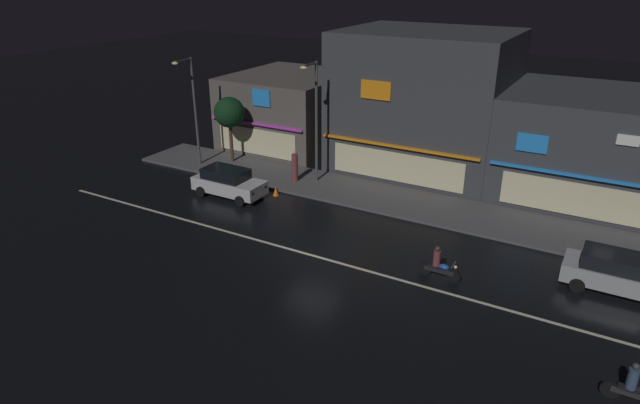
{
  "coord_description": "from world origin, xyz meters",
  "views": [
    {
      "loc": [
        11.55,
        -19.49,
        12.52
      ],
      "look_at": [
        -1.37,
        3.09,
        1.28
      ],
      "focal_mm": 30.98,
      "sensor_mm": 36.0,
      "label": 1
    }
  ],
  "objects_px": {
    "streetlamp_mid": "(315,113)",
    "motorcycle_lead": "(634,388)",
    "traffic_cone": "(276,191)",
    "parked_car_trailing": "(228,182)",
    "motorcycle_following": "(438,265)",
    "pedestrian_on_sidewalk": "(295,167)",
    "parked_car_near_kerb": "(618,273)",
    "streetlamp_west": "(192,103)"
  },
  "relations": [
    {
      "from": "parked_car_near_kerb",
      "to": "motorcycle_following",
      "type": "relative_size",
      "value": 2.26
    },
    {
      "from": "streetlamp_mid",
      "to": "parked_car_near_kerb",
      "type": "relative_size",
      "value": 1.7
    },
    {
      "from": "streetlamp_mid",
      "to": "motorcycle_lead",
      "type": "xyz_separation_m",
      "value": [
        17.89,
        -11.3,
        -3.8
      ]
    },
    {
      "from": "motorcycle_following",
      "to": "parked_car_trailing",
      "type": "bearing_deg",
      "value": 161.07
    },
    {
      "from": "motorcycle_lead",
      "to": "motorcycle_following",
      "type": "height_order",
      "value": "same"
    },
    {
      "from": "parked_car_near_kerb",
      "to": "parked_car_trailing",
      "type": "bearing_deg",
      "value": 179.54
    },
    {
      "from": "pedestrian_on_sidewalk",
      "to": "streetlamp_west",
      "type": "bearing_deg",
      "value": -173.93
    },
    {
      "from": "motorcycle_lead",
      "to": "traffic_cone",
      "type": "height_order",
      "value": "motorcycle_lead"
    },
    {
      "from": "streetlamp_mid",
      "to": "motorcycle_lead",
      "type": "relative_size",
      "value": 3.84
    },
    {
      "from": "traffic_cone",
      "to": "streetlamp_mid",
      "type": "bearing_deg",
      "value": 70.02
    },
    {
      "from": "streetlamp_west",
      "to": "motorcycle_following",
      "type": "relative_size",
      "value": 3.7
    },
    {
      "from": "parked_car_trailing",
      "to": "motorcycle_lead",
      "type": "bearing_deg",
      "value": 161.58
    },
    {
      "from": "pedestrian_on_sidewalk",
      "to": "motorcycle_following",
      "type": "relative_size",
      "value": 1.02
    },
    {
      "from": "motorcycle_lead",
      "to": "motorcycle_following",
      "type": "relative_size",
      "value": 1.0
    },
    {
      "from": "streetlamp_mid",
      "to": "motorcycle_lead",
      "type": "height_order",
      "value": "streetlamp_mid"
    },
    {
      "from": "pedestrian_on_sidewalk",
      "to": "traffic_cone",
      "type": "bearing_deg",
      "value": -86.48
    },
    {
      "from": "pedestrian_on_sidewalk",
      "to": "traffic_cone",
      "type": "relative_size",
      "value": 3.53
    },
    {
      "from": "pedestrian_on_sidewalk",
      "to": "parked_car_trailing",
      "type": "distance_m",
      "value": 4.33
    },
    {
      "from": "motorcycle_following",
      "to": "motorcycle_lead",
      "type": "bearing_deg",
      "value": -36.31
    },
    {
      "from": "streetlamp_mid",
      "to": "streetlamp_west",
      "type": "bearing_deg",
      "value": -172.15
    },
    {
      "from": "streetlamp_west",
      "to": "motorcycle_following",
      "type": "distance_m",
      "value": 19.95
    },
    {
      "from": "motorcycle_following",
      "to": "pedestrian_on_sidewalk",
      "type": "bearing_deg",
      "value": 142.96
    },
    {
      "from": "streetlamp_mid",
      "to": "traffic_cone",
      "type": "xyz_separation_m",
      "value": [
        -1.02,
        -2.8,
        -4.16
      ]
    },
    {
      "from": "parked_car_near_kerb",
      "to": "motorcycle_following",
      "type": "xyz_separation_m",
      "value": [
        -6.72,
        -2.67,
        -0.24
      ]
    },
    {
      "from": "parked_car_trailing",
      "to": "traffic_cone",
      "type": "height_order",
      "value": "parked_car_trailing"
    },
    {
      "from": "parked_car_near_kerb",
      "to": "motorcycle_lead",
      "type": "distance_m",
      "value": 6.97
    },
    {
      "from": "motorcycle_lead",
      "to": "traffic_cone",
      "type": "relative_size",
      "value": 3.45
    },
    {
      "from": "streetlamp_mid",
      "to": "traffic_cone",
      "type": "height_order",
      "value": "streetlamp_mid"
    },
    {
      "from": "parked_car_trailing",
      "to": "motorcycle_following",
      "type": "relative_size",
      "value": 2.26
    },
    {
      "from": "streetlamp_west",
      "to": "parked_car_trailing",
      "type": "distance_m",
      "value": 6.85
    },
    {
      "from": "motorcycle_lead",
      "to": "parked_car_trailing",
      "type": "bearing_deg",
      "value": -11.88
    },
    {
      "from": "parked_car_near_kerb",
      "to": "motorcycle_lead",
      "type": "xyz_separation_m",
      "value": [
        0.89,
        -6.91,
        -0.24
      ]
    },
    {
      "from": "streetlamp_mid",
      "to": "motorcycle_following",
      "type": "bearing_deg",
      "value": -34.49
    },
    {
      "from": "streetlamp_west",
      "to": "parked_car_near_kerb",
      "type": "bearing_deg",
      "value": -7.23
    },
    {
      "from": "streetlamp_mid",
      "to": "pedestrian_on_sidewalk",
      "type": "bearing_deg",
      "value": -154.99
    },
    {
      "from": "pedestrian_on_sidewalk",
      "to": "parked_car_near_kerb",
      "type": "bearing_deg",
      "value": -10.99
    },
    {
      "from": "motorcycle_following",
      "to": "traffic_cone",
      "type": "distance_m",
      "value": 12.07
    },
    {
      "from": "pedestrian_on_sidewalk",
      "to": "traffic_cone",
      "type": "distance_m",
      "value": 2.41
    },
    {
      "from": "motorcycle_lead",
      "to": "streetlamp_mid",
      "type": "bearing_deg",
      "value": -25.74
    },
    {
      "from": "parked_car_trailing",
      "to": "motorcycle_following",
      "type": "xyz_separation_m",
      "value": [
        13.63,
        -2.83,
        -0.24
      ]
    },
    {
      "from": "streetlamp_west",
      "to": "streetlamp_mid",
      "type": "distance_m",
      "value": 8.52
    },
    {
      "from": "streetlamp_west",
      "to": "pedestrian_on_sidewalk",
      "type": "xyz_separation_m",
      "value": [
        7.32,
        0.64,
        -3.25
      ]
    }
  ]
}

